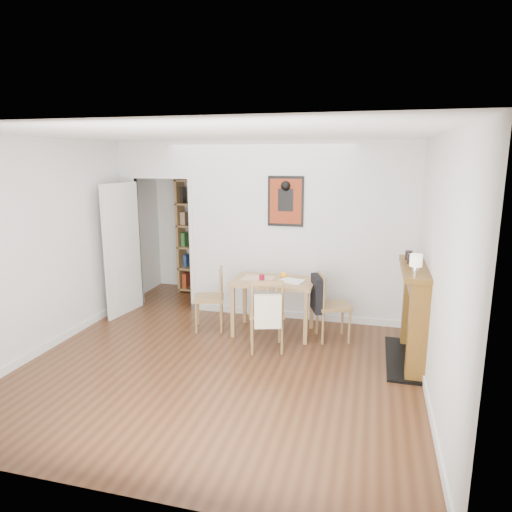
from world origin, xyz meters
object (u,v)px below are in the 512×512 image
(chair_front, at_px, (266,313))
(red_glass, at_px, (262,278))
(bookshelf, at_px, (202,237))
(ceramic_jar_a, at_px, (411,259))
(chair_left, at_px, (209,299))
(chair_right, at_px, (332,305))
(fireplace, at_px, (415,311))
(orange_fruit, at_px, (284,275))
(mantel_lamp, at_px, (416,261))
(dining_table, at_px, (273,286))
(ceramic_jar_b, at_px, (409,255))
(notebook, at_px, (292,281))

(chair_front, bearing_deg, red_glass, 110.30)
(bookshelf, distance_m, ceramic_jar_a, 3.91)
(chair_left, distance_m, chair_right, 1.69)
(chair_front, bearing_deg, bookshelf, 127.79)
(fireplace, height_order, orange_fruit, fireplace)
(chair_right, distance_m, red_glass, 0.99)
(bookshelf, relative_size, mantel_lamp, 9.77)
(chair_right, relative_size, bookshelf, 0.45)
(chair_right, relative_size, orange_fruit, 10.22)
(chair_right, distance_m, ceramic_jar_a, 1.24)
(chair_left, height_order, mantel_lamp, mantel_lamp)
(chair_left, bearing_deg, orange_fruit, 12.22)
(chair_right, relative_size, chair_front, 0.96)
(chair_front, xyz_separation_m, mantel_lamp, (1.69, -0.25, 0.81))
(bookshelf, distance_m, fireplace, 4.03)
(dining_table, relative_size, mantel_lamp, 5.31)
(orange_fruit, xyz_separation_m, mantel_lamp, (1.61, -0.95, 0.50))
(ceramic_jar_a, bearing_deg, red_glass, 171.01)
(dining_table, distance_m, chair_right, 0.82)
(red_glass, bearing_deg, chair_front, -69.70)
(dining_table, bearing_deg, ceramic_jar_a, -12.33)
(dining_table, distance_m, ceramic_jar_b, 1.79)
(chair_right, xyz_separation_m, notebook, (-0.54, 0.02, 0.29))
(chair_left, xyz_separation_m, ceramic_jar_b, (2.60, -0.06, 0.77))
(dining_table, distance_m, red_glass, 0.21)
(bookshelf, xyz_separation_m, red_glass, (1.51, -1.69, -0.20))
(bookshelf, xyz_separation_m, fireplace, (3.44, -2.07, -0.38))
(chair_right, distance_m, notebook, 0.62)
(orange_fruit, bearing_deg, notebook, -45.01)
(chair_left, relative_size, chair_right, 0.98)
(notebook, height_order, ceramic_jar_a, ceramic_jar_a)
(bookshelf, xyz_separation_m, notebook, (1.90, -1.62, -0.24))
(dining_table, height_order, ceramic_jar_a, ceramic_jar_a)
(dining_table, bearing_deg, chair_left, -174.51)
(chair_left, height_order, ceramic_jar_a, ceramic_jar_a)
(chair_front, relative_size, red_glass, 10.14)
(bookshelf, bearing_deg, notebook, -40.36)
(ceramic_jar_a, bearing_deg, bookshelf, 149.46)
(bookshelf, bearing_deg, red_glass, -48.27)
(ceramic_jar_b, bearing_deg, chair_front, -165.69)
(fireplace, distance_m, ceramic_jar_a, 0.61)
(notebook, bearing_deg, chair_right, -2.06)
(dining_table, height_order, mantel_lamp, mantel_lamp)
(chair_front, relative_size, ceramic_jar_b, 8.60)
(red_glass, relative_size, notebook, 0.29)
(chair_front, height_order, red_glass, chair_front)
(chair_front, relative_size, fireplace, 0.75)
(fireplace, bearing_deg, bookshelf, 148.96)
(chair_right, height_order, ceramic_jar_b, ceramic_jar_b)
(fireplace, height_order, notebook, fireplace)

